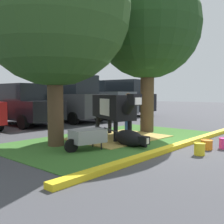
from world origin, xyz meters
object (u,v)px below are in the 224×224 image
hatchback_white (23,105)px  shade_tree_right (148,26)px  suv_dark_grey (68,99)px  pickup_truck_black (95,100)px  bucket_yellow (199,149)px  suv_black (122,97)px  wheelbarrow (87,136)px  person_handler (128,111)px  bucket_orange (207,144)px  cow_holstein (114,107)px  shade_tree_left (54,9)px  calf_lying (130,138)px

hatchback_white → shade_tree_right: bearing=-71.9°
suv_dark_grey → pickup_truck_black: suv_dark_grey is taller
bucket_yellow → suv_black: suv_black is taller
wheelbarrow → person_handler: bearing=19.2°
suv_dark_grey → bucket_orange: bearing=-104.6°
hatchback_white → cow_holstein: bearing=-90.4°
person_handler → bucket_orange: (-1.08, -3.57, -0.70)m
suv_black → pickup_truck_black: bearing=179.4°
hatchback_white → suv_dark_grey: size_ratio=0.96×
shade_tree_left → wheelbarrow: 3.74m
shade_tree_right → bucket_yellow: size_ratio=20.13×
suv_dark_grey → pickup_truck_black: (2.74, 0.60, -0.16)m
person_handler → hatchback_white: hatchback_white is taller
hatchback_white → shade_tree_left: bearing=-111.5°
hatchback_white → suv_black: size_ratio=0.96×
shade_tree_right → bucket_yellow: bearing=-127.4°
wheelbarrow → hatchback_white: size_ratio=0.36×
shade_tree_left → wheelbarrow: size_ratio=3.80×
calf_lying → suv_black: 11.61m
pickup_truck_black → suv_black: 2.83m
bucket_orange → suv_dark_grey: suv_dark_grey is taller
hatchback_white → suv_black: bearing=1.8°
bucket_orange → suv_dark_grey: (2.27, 8.71, 1.13)m
bucket_yellow → bucket_orange: bearing=8.5°
shade_tree_right → calf_lying: shade_tree_right is taller
bucket_yellow → pickup_truck_black: (5.79, 9.43, 0.95)m
suv_black → shade_tree_right: bearing=-134.8°
shade_tree_left → suv_dark_grey: size_ratio=1.33×
calf_lying → hatchback_white: 7.22m
shade_tree_left → bucket_orange: (2.45, -3.54, -3.80)m
calf_lying → bucket_orange: bearing=-60.6°
shade_tree_left → person_handler: shade_tree_left is taller
wheelbarrow → shade_tree_right: bearing=9.4°
hatchback_white → pickup_truck_black: pickup_truck_black is taller
shade_tree_right → cow_holstein: bearing=178.6°
calf_lying → person_handler: size_ratio=0.84×
bucket_yellow → hatchback_white: bearing=86.9°
bucket_yellow → pickup_truck_black: size_ratio=0.06×
suv_dark_grey → cow_holstein: bearing=-115.0°
calf_lying → suv_dark_grey: size_ratio=0.29×
person_handler → pickup_truck_black: 6.96m
suv_black → wheelbarrow: bearing=-145.8°
suv_dark_grey → suv_black: (5.57, 0.57, 0.00)m
calf_lying → wheelbarrow: bearing=156.1°
bucket_orange → bucket_yellow: bearing=-171.5°
calf_lying → hatchback_white: (0.76, 7.14, 0.75)m
suv_dark_grey → wheelbarrow: bearing=-125.8°
cow_holstein → suv_dark_grey: 6.17m
shade_tree_left → calf_lying: (1.39, -1.66, -3.70)m
suv_black → cow_holstein: bearing=-143.0°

